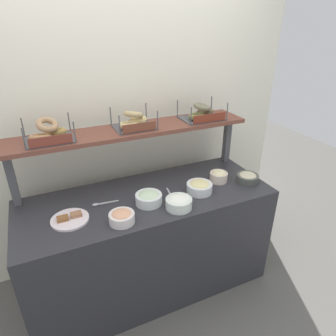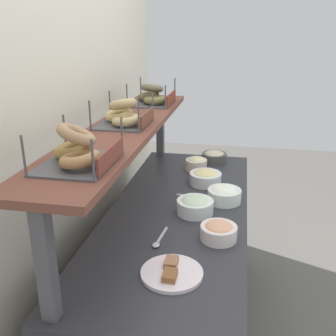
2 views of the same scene
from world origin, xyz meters
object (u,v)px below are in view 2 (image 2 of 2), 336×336
Objects in this scene: bowl_cream_cheese at (224,194)px; bowl_tuna_salad at (214,156)px; bowl_lox_spread at (219,231)px; bagel_basket_poppy at (153,96)px; bowl_egg_salad at (205,177)px; serving_spoon_near_plate at (159,240)px; serving_plate_white at (172,272)px; serving_spoon_by_edge at (198,197)px; bowl_potato_salad at (196,164)px; bowl_scallion_spread at (195,205)px; bagel_basket_plain at (124,115)px; bagel_basket_everything at (78,151)px.

bowl_tuna_salad is at bearing 9.00° from bowl_cream_cheese.
bagel_basket_poppy reaches higher than bowl_lox_spread.
bowl_cream_cheese is 0.26m from bowl_egg_salad.
bowl_cream_cheese is 0.99× the size of serving_spoon_near_plate.
serving_plate_white is 1.36× the size of serving_spoon_by_edge.
bowl_scallion_spread is at bearing -173.65° from bowl_potato_salad.
serving_spoon_near_plate is (0.22, 0.10, -0.00)m from serving_plate_white.
bowl_tuna_salad is 1.05m from bowl_lox_spread.
serving_spoon_near_plate is (-0.92, 0.05, -0.04)m from bowl_potato_salad.
bowl_tuna_salad is 0.91× the size of bowl_egg_salad.
bowl_cream_cheese is 0.95× the size of bowl_egg_salad.
bowl_potato_salad is at bearing 24.47° from bowl_cream_cheese.
bagel_basket_plain reaches higher than bowl_lox_spread.
serving_spoon_by_edge is (-0.22, 0.02, -0.04)m from bowl_egg_salad.
serving_spoon_by_edge is (-0.64, 0.04, -0.03)m from bowl_tuna_salad.
bowl_tuna_salad is 0.64m from serving_spoon_by_edge.
bagel_basket_everything is at bearing 179.97° from bagel_basket_poppy.
bagel_basket_everything reaches higher than bagel_basket_poppy.
bowl_potato_salad is 1.27m from bagel_basket_everything.
bagel_basket_plain reaches higher than serving_spoon_by_edge.
bowl_cream_cheese is 0.62× the size of bagel_basket_plain.
bowl_egg_salad is 0.92m from serving_plate_white.
bowl_tuna_salad is 0.42m from bowl_egg_salad.
bowl_scallion_spread is 0.64× the size of bagel_basket_plain.
serving_spoon_near_plate is 0.63m from bagel_basket_plain.
bowl_potato_salad is at bearing 6.35° from bowl_scallion_spread.
bowl_potato_salad is 0.85× the size of bowl_lox_spread.
bowl_scallion_spread reaches higher than serving_spoon_near_plate.
bowl_scallion_spread is 0.53m from serving_plate_white.
serving_spoon_by_edge is at bearing 176.37° from bowl_tuna_salad.
bowl_scallion_spread is 0.62m from bowl_potato_salad.
bowl_scallion_spread is 1.14× the size of bowl_lox_spread.
serving_spoon_by_edge is at bearing -25.29° from bagel_basket_everything.
bowl_lox_spread is at bearing -150.19° from bowl_scallion_spread.
bowl_tuna_salad is 1.06× the size of bowl_lox_spread.
bagel_basket_everything is at bearing 158.94° from bowl_egg_salad.
bowl_cream_cheese is 0.15m from serving_spoon_by_edge.
bowl_lox_spread is 0.43m from serving_spoon_by_edge.
bowl_tuna_salad is 0.66m from bowl_cream_cheese.
serving_spoon_near_plate is (-0.07, 0.25, -0.03)m from bowl_lox_spread.
bowl_cream_cheese is 0.58× the size of bagel_basket_everything.
bowl_tuna_salad is at bearing -2.78° from bowl_egg_salad.
bowl_potato_salad is 0.45× the size of bagel_basket_everything.
bagel_basket_everything is at bearing 154.71° from serving_spoon_by_edge.
bowl_egg_salad is 0.71m from serving_spoon_near_plate.
bowl_tuna_salad is 0.94× the size of serving_spoon_near_plate.
bowl_cream_cheese is at bearing -0.51° from bowl_lox_spread.
serving_spoon_near_plate is 1.04m from bagel_basket_poppy.
serving_plate_white is 0.72× the size of bagel_basket_poppy.
bowl_egg_salad is 1.17× the size of bowl_lox_spread.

